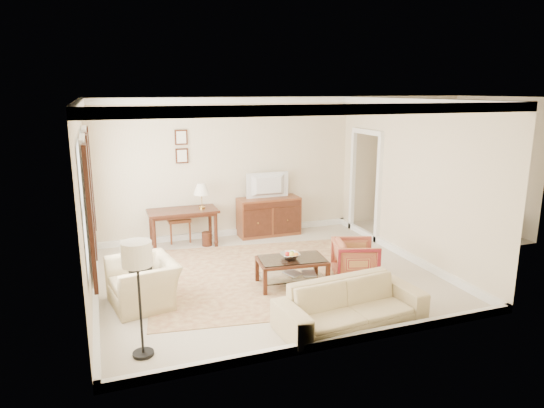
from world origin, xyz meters
TOP-DOWN VIEW (x-y plane):
  - room_shell at (0.00, 0.00)m, footprint 5.51×5.01m
  - annex_bedroom at (4.49, 1.15)m, footprint 3.00×2.70m
  - window_front at (-2.70, -0.70)m, footprint 0.12×1.56m
  - window_rear at (-2.70, 0.90)m, footprint 0.12×1.56m
  - doorway at (2.71, 1.50)m, footprint 0.10×1.12m
  - rug at (0.04, -0.01)m, footprint 4.30×3.83m
  - writing_desk at (-1.03, 2.06)m, footprint 1.35×0.68m
  - desk_chair at (-1.07, 2.41)m, footprint 0.49×0.49m
  - desk_lamp at (-0.64, 2.06)m, footprint 0.32×0.32m
  - framed_prints at (-0.93, 2.47)m, footprint 0.25×0.04m
  - sideboard at (0.82, 2.22)m, footprint 1.32×0.51m
  - tv at (0.82, 2.20)m, footprint 0.88×0.51m
  - coffee_table at (0.23, -0.53)m, footprint 1.12×0.73m
  - fruit_bowl at (0.21, -0.50)m, footprint 0.42×0.42m
  - book_a at (0.17, -0.51)m, footprint 0.28×0.13m
  - book_b at (0.42, -0.53)m, footprint 0.28×0.10m
  - striped_armchair at (1.33, -0.60)m, footprint 0.82×0.85m
  - club_armchair at (-2.04, -0.44)m, footprint 0.82×1.11m
  - backpack at (-2.07, -0.40)m, footprint 0.33×0.38m
  - sofa at (0.46, -2.03)m, footprint 2.04×0.75m
  - floor_lamp at (-2.20, -1.88)m, footprint 0.34×0.34m

SIDE VIEW (x-z plane):
  - rug at x=0.04m, z-range 0.00..0.01m
  - book_b at x=0.42m, z-range -0.02..0.36m
  - book_a at x=0.17m, z-range -0.01..0.37m
  - annex_bedroom at x=4.49m, z-range -1.11..1.79m
  - coffee_table at x=0.23m, z-range 0.12..0.57m
  - striped_armchair at x=1.33m, z-range 0.00..0.71m
  - sofa at x=0.46m, z-range 0.00..0.78m
  - sideboard at x=0.82m, z-range 0.00..0.81m
  - club_armchair at x=-2.04m, z-range 0.00..0.88m
  - fruit_bowl at x=0.21m, z-range 0.45..0.56m
  - desk_chair at x=-1.07m, z-range 0.00..1.05m
  - writing_desk at x=-1.03m, z-range 0.26..1.00m
  - backpack at x=-2.07m, z-range 0.49..0.89m
  - desk_lamp at x=-0.64m, z-range 0.74..1.24m
  - doorway at x=2.71m, z-range -0.05..2.20m
  - floor_lamp at x=-2.20m, z-range 0.46..1.85m
  - tv at x=0.82m, z-range 1.19..1.31m
  - window_front at x=-2.70m, z-range 0.65..2.45m
  - window_rear at x=-2.70m, z-range 0.65..2.45m
  - framed_prints at x=-0.93m, z-range 1.60..2.28m
  - room_shell at x=0.00m, z-range 1.02..3.93m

